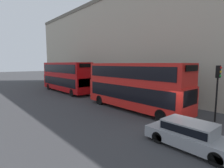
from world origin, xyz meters
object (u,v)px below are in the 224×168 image
(bus_leading, at_px, (134,84))
(bus_second_in_queue, at_px, (66,76))
(traffic_light, at_px, (218,82))
(pedestrian, at_px, (153,98))
(car_dark_sedan, at_px, (190,134))

(bus_leading, height_order, bus_second_in_queue, bus_second_in_queue)
(traffic_light, xyz_separation_m, pedestrian, (0.45, 5.93, -2.18))
(bus_second_in_queue, relative_size, car_dark_sedan, 2.50)
(bus_second_in_queue, height_order, traffic_light, bus_second_in_queue)
(traffic_light, bearing_deg, car_dark_sedan, -173.51)
(car_dark_sedan, bearing_deg, traffic_light, 6.49)
(bus_leading, xyz_separation_m, bus_second_in_queue, (0.00, 13.91, 0.06))
(bus_leading, xyz_separation_m, pedestrian, (2.46, -0.39, -1.58))
(bus_second_in_queue, bearing_deg, car_dark_sedan, -99.26)
(bus_second_in_queue, distance_m, car_dark_sedan, 21.19)
(car_dark_sedan, height_order, pedestrian, pedestrian)
(bus_leading, relative_size, bus_second_in_queue, 0.94)
(bus_second_in_queue, xyz_separation_m, pedestrian, (2.46, -14.30, -1.64))
(bus_leading, bearing_deg, traffic_light, -72.41)
(bus_second_in_queue, height_order, car_dark_sedan, bus_second_in_queue)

